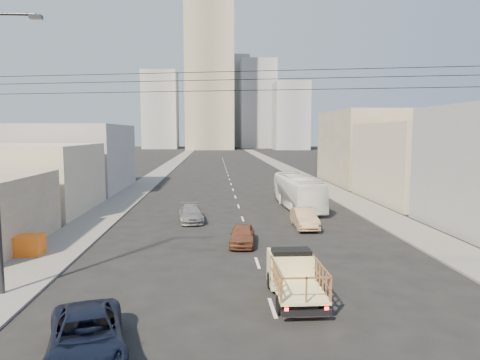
{
  "coord_description": "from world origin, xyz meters",
  "views": [
    {
      "loc": [
        -2.31,
        -14.43,
        7.02
      ],
      "look_at": [
        -0.38,
        17.36,
        3.5
      ],
      "focal_mm": 32.0,
      "sensor_mm": 36.0,
      "label": 1
    }
  ],
  "objects": [
    {
      "name": "bldg_left_far",
      "position": [
        -19.5,
        39.0,
        4.0
      ],
      "size": [
        12.0,
        16.0,
        8.0
      ],
      "primitive_type": "cube",
      "color": "gray",
      "rests_on": "ground"
    },
    {
      "name": "lane_dashes",
      "position": [
        0.0,
        53.0,
        0.01
      ],
      "size": [
        0.15,
        104.0,
        0.01
      ],
      "color": "silver",
      "rests_on": "ground"
    },
    {
      "name": "high_rise_tower",
      "position": [
        -4.0,
        170.0,
        30.0
      ],
      "size": [
        20.0,
        20.0,
        60.0
      ],
      "primitive_type": "cube",
      "color": "gray",
      "rests_on": "ground"
    },
    {
      "name": "bldg_left_mid",
      "position": [
        -19.0,
        24.0,
        3.0
      ],
      "size": [
        11.0,
        12.0,
        6.0
      ],
      "primitive_type": "cube",
      "color": "#C1B69B",
      "rests_on": "ground"
    },
    {
      "name": "navy_pickup",
      "position": [
        -6.34,
        -1.41,
        0.69
      ],
      "size": [
        3.56,
        5.39,
        1.38
      ],
      "primitive_type": "imported",
      "rotation": [
        0.0,
        0.0,
        0.28
      ],
      "color": "black",
      "rests_on": "ground"
    },
    {
      "name": "midrise_nw",
      "position": [
        -26.0,
        180.0,
        17.0
      ],
      "size": [
        15.0,
        15.0,
        34.0
      ],
      "primitive_type": "cube",
      "color": "#92959A",
      "rests_on": "ground"
    },
    {
      "name": "crate_stack",
      "position": [
        -13.0,
        9.97,
        0.69
      ],
      "size": [
        1.8,
        1.2,
        1.14
      ],
      "color": "orange",
      "rests_on": "sidewalk_left"
    },
    {
      "name": "ground",
      "position": [
        0.0,
        0.0,
        0.0
      ],
      "size": [
        420.0,
        420.0,
        0.0
      ],
      "primitive_type": "plane",
      "color": "black",
      "rests_on": "ground"
    },
    {
      "name": "midrise_back",
      "position": [
        6.0,
        200.0,
        22.0
      ],
      "size": [
        18.0,
        18.0,
        44.0
      ],
      "primitive_type": "cube",
      "color": "gray",
      "rests_on": "ground"
    },
    {
      "name": "midrise_east",
      "position": [
        30.0,
        165.0,
        14.0
      ],
      "size": [
        14.0,
        14.0,
        28.0
      ],
      "primitive_type": "cube",
      "color": "#92959A",
      "rests_on": "ground"
    },
    {
      "name": "bldg_right_far",
      "position": [
        20.0,
        44.0,
        5.0
      ],
      "size": [
        12.0,
        16.0,
        10.0
      ],
      "primitive_type": "cube",
      "color": "gray",
      "rests_on": "ground"
    },
    {
      "name": "sidewalk_left",
      "position": [
        -11.75,
        70.0,
        0.06
      ],
      "size": [
        3.5,
        180.0,
        0.12
      ],
      "primitive_type": "cube",
      "color": "slate",
      "rests_on": "ground"
    },
    {
      "name": "sidewalk_right",
      "position": [
        11.75,
        70.0,
        0.06
      ],
      "size": [
        3.5,
        180.0,
        0.12
      ],
      "primitive_type": "cube",
      "color": "slate",
      "rests_on": "ground"
    },
    {
      "name": "midrise_ne",
      "position": [
        18.0,
        185.0,
        20.0
      ],
      "size": [
        16.0,
        16.0,
        40.0
      ],
      "primitive_type": "cube",
      "color": "#92959A",
      "rests_on": "ground"
    },
    {
      "name": "bldg_right_mid",
      "position": [
        19.5,
        28.0,
        4.0
      ],
      "size": [
        11.0,
        14.0,
        8.0
      ],
      "primitive_type": "cube",
      "color": "#C1B69B",
      "rests_on": "ground"
    },
    {
      "name": "sedan_grey",
      "position": [
        -4.17,
        19.2,
        0.64
      ],
      "size": [
        2.28,
        4.6,
        1.29
      ],
      "primitive_type": "imported",
      "rotation": [
        0.0,
        0.0,
        0.11
      ],
      "color": "slate",
      "rests_on": "ground"
    },
    {
      "name": "overhead_wires",
      "position": [
        0.0,
        1.5,
        8.97
      ],
      "size": [
        23.01,
        5.02,
        0.72
      ],
      "color": "black",
      "rests_on": "ground"
    },
    {
      "name": "sedan_brown",
      "position": [
        -0.57,
        11.82,
        0.65
      ],
      "size": [
        1.93,
        3.95,
        1.3
      ],
      "primitive_type": "imported",
      "rotation": [
        0.0,
        0.0,
        -0.11
      ],
      "color": "brown",
      "rests_on": "ground"
    },
    {
      "name": "city_bus",
      "position": [
        5.51,
        24.89,
        1.54
      ],
      "size": [
        3.03,
        11.18,
        3.09
      ],
      "primitive_type": "imported",
      "rotation": [
        0.0,
        0.0,
        0.04
      ],
      "color": "white",
      "rests_on": "ground"
    },
    {
      "name": "flatbed_pickup",
      "position": [
        1.06,
        2.97,
        1.09
      ],
      "size": [
        1.95,
        4.41,
        1.9
      ],
      "color": "beige",
      "rests_on": "ground"
    },
    {
      "name": "sedan_tan",
      "position": [
        4.35,
        16.38,
        0.72
      ],
      "size": [
        1.57,
        4.36,
        1.43
      ],
      "primitive_type": "imported",
      "rotation": [
        0.0,
        0.0,
        -0.01
      ],
      "color": "tan",
      "rests_on": "ground"
    }
  ]
}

